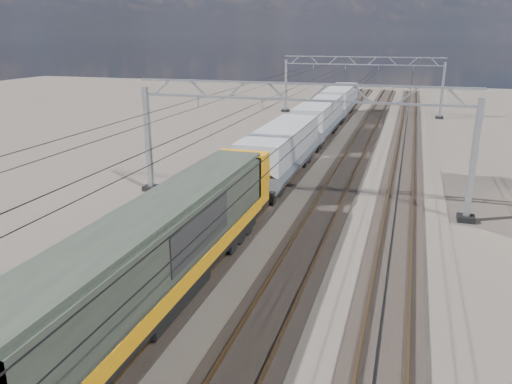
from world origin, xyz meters
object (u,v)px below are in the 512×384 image
(catenary_gantry_mid, at_px, (296,139))
(hopper_wagon_third, at_px, (340,99))
(catenary_gantry_far, at_px, (361,83))
(hopper_wagon_mid, at_px, (319,117))
(locomotive, at_px, (156,252))
(hopper_wagon_lead, at_px, (281,149))

(catenary_gantry_mid, relative_size, hopper_wagon_third, 1.53)
(catenary_gantry_far, relative_size, hopper_wagon_mid, 1.53)
(locomotive, distance_m, hopper_wagon_mid, 31.90)
(locomotive, height_order, hopper_wagon_lead, locomotive)
(hopper_wagon_lead, xyz_separation_m, hopper_wagon_third, (0.00, 28.40, 0.00))
(hopper_wagon_mid, distance_m, hopper_wagon_third, 14.20)
(catenary_gantry_mid, bearing_deg, hopper_wagon_lead, 113.87)
(catenary_gantry_far, distance_m, hopper_wagon_third, 4.04)
(catenary_gantry_mid, xyz_separation_m, hopper_wagon_mid, (-2.00, 18.72, -1.67))
(catenary_gantry_mid, relative_size, locomotive, 0.94)
(hopper_wagon_mid, height_order, hopper_wagon_third, same)
(locomotive, bearing_deg, hopper_wagon_mid, 90.00)
(catenary_gantry_far, xyz_separation_m, hopper_wagon_mid, (-2.00, -17.28, -1.67))
(locomotive, relative_size, hopper_wagon_lead, 1.62)
(catenary_gantry_far, distance_m, hopper_wagon_mid, 17.47)
(hopper_wagon_lead, distance_m, hopper_wagon_third, 28.40)
(catenary_gantry_mid, bearing_deg, catenary_gantry_far, 90.00)
(hopper_wagon_lead, bearing_deg, locomotive, -90.00)
(catenary_gantry_far, xyz_separation_m, hopper_wagon_third, (-2.00, -3.08, -1.67))
(catenary_gantry_far, bearing_deg, catenary_gantry_mid, -90.00)
(hopper_wagon_mid, bearing_deg, catenary_gantry_mid, -83.90)
(catenary_gantry_far, height_order, hopper_wagon_mid, catenary_gantry_far)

